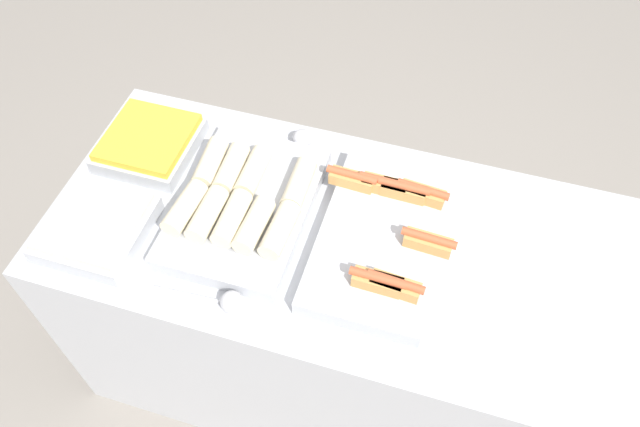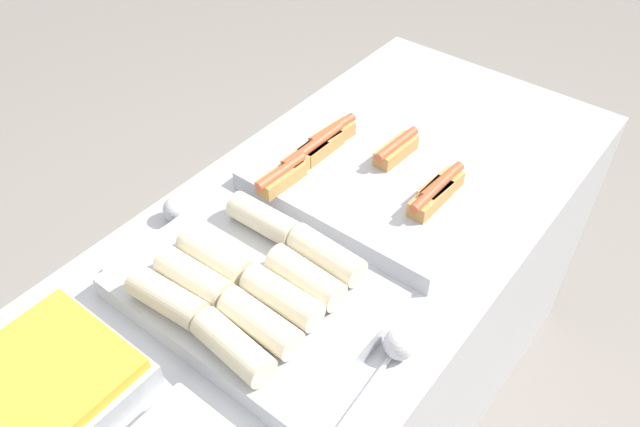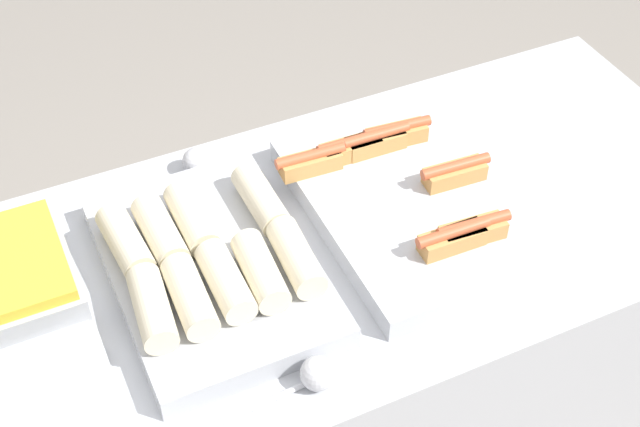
{
  "view_description": "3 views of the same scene",
  "coord_description": "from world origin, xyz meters",
  "px_view_note": "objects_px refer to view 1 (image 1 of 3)",
  "views": [
    {
      "loc": [
        0.23,
        -0.96,
        2.26
      ],
      "look_at": [
        -0.06,
        0.0,
        0.94
      ],
      "focal_mm": 35.0,
      "sensor_mm": 36.0,
      "label": 1
    },
    {
      "loc": [
        -0.81,
        -0.59,
        1.83
      ],
      "look_at": [
        -0.06,
        0.0,
        0.94
      ],
      "focal_mm": 35.0,
      "sensor_mm": 36.0,
      "label": 2
    },
    {
      "loc": [
        -0.56,
        -1.08,
        2.1
      ],
      "look_at": [
        -0.06,
        0.0,
        0.94
      ],
      "focal_mm": 50.0,
      "sensor_mm": 36.0,
      "label": 3
    }
  ],
  "objects_px": {
    "tray_side_front": "(96,227)",
    "tray_side_back": "(150,143)",
    "tray_hotdogs": "(383,237)",
    "tray_wraps": "(243,204)",
    "serving_spoon_near": "(228,302)",
    "serving_spoon_far": "(299,139)"
  },
  "relations": [
    {
      "from": "tray_side_back",
      "to": "serving_spoon_far",
      "type": "height_order",
      "value": "tray_side_back"
    },
    {
      "from": "tray_side_front",
      "to": "tray_side_back",
      "type": "relative_size",
      "value": 1.0
    },
    {
      "from": "tray_hotdogs",
      "to": "tray_side_back",
      "type": "bearing_deg",
      "value": 170.28
    },
    {
      "from": "tray_wraps",
      "to": "tray_side_back",
      "type": "bearing_deg",
      "value": 158.47
    },
    {
      "from": "tray_side_front",
      "to": "serving_spoon_near",
      "type": "distance_m",
      "value": 0.44
    },
    {
      "from": "tray_side_back",
      "to": "tray_wraps",
      "type": "bearing_deg",
      "value": -21.53
    },
    {
      "from": "tray_side_back",
      "to": "serving_spoon_far",
      "type": "distance_m",
      "value": 0.45
    },
    {
      "from": "tray_hotdogs",
      "to": "tray_side_front",
      "type": "bearing_deg",
      "value": -165.36
    },
    {
      "from": "tray_wraps",
      "to": "tray_side_back",
      "type": "xyz_separation_m",
      "value": [
        -0.36,
        0.14,
        -0.01
      ]
    },
    {
      "from": "tray_hotdogs",
      "to": "serving_spoon_far",
      "type": "relative_size",
      "value": 2.26
    },
    {
      "from": "serving_spoon_far",
      "to": "tray_hotdogs",
      "type": "bearing_deg",
      "value": -40.95
    },
    {
      "from": "tray_wraps",
      "to": "tray_side_front",
      "type": "height_order",
      "value": "tray_wraps"
    },
    {
      "from": "tray_side_back",
      "to": "tray_side_front",
      "type": "bearing_deg",
      "value": -90.0
    },
    {
      "from": "tray_hotdogs",
      "to": "tray_side_front",
      "type": "relative_size",
      "value": 1.94
    },
    {
      "from": "serving_spoon_near",
      "to": "tray_hotdogs",
      "type": "bearing_deg",
      "value": 42.83
    },
    {
      "from": "tray_side_front",
      "to": "tray_side_back",
      "type": "bearing_deg",
      "value": 90.0
    },
    {
      "from": "tray_wraps",
      "to": "serving_spoon_far",
      "type": "relative_size",
      "value": 2.17
    },
    {
      "from": "tray_wraps",
      "to": "serving_spoon_far",
      "type": "bearing_deg",
      "value": 77.35
    },
    {
      "from": "tray_side_front",
      "to": "serving_spoon_near",
      "type": "bearing_deg",
      "value": -13.72
    },
    {
      "from": "tray_wraps",
      "to": "serving_spoon_near",
      "type": "distance_m",
      "value": 0.3
    },
    {
      "from": "tray_hotdogs",
      "to": "serving_spoon_near",
      "type": "xyz_separation_m",
      "value": [
        -0.32,
        -0.3,
        -0.01
      ]
    },
    {
      "from": "tray_hotdogs",
      "to": "tray_wraps",
      "type": "xyz_separation_m",
      "value": [
        -0.4,
        -0.01,
        0.01
      ]
    }
  ]
}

